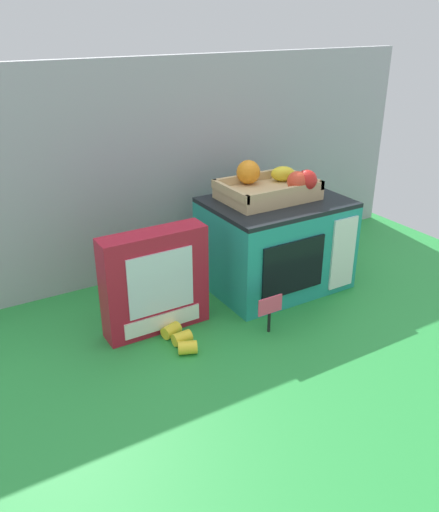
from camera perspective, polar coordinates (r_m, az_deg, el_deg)
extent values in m
plane|color=green|center=(1.52, 2.23, -4.66)|extent=(1.70, 1.70, 0.00)
cube|color=#A0A3A8|center=(1.64, -3.49, 9.61)|extent=(1.61, 0.03, 0.63)
cube|color=teal|center=(1.56, 5.90, 1.18)|extent=(0.38, 0.29, 0.25)
cube|color=black|center=(1.51, 6.11, 5.72)|extent=(0.38, 0.29, 0.01)
cube|color=black|center=(1.43, 7.90, -1.21)|extent=(0.20, 0.01, 0.15)
cube|color=white|center=(1.54, 13.05, 0.28)|extent=(0.08, 0.01, 0.21)
cube|color=tan|center=(1.52, 5.17, 6.65)|extent=(0.26, 0.18, 0.03)
cube|color=tan|center=(1.45, 7.12, 6.77)|extent=(0.26, 0.01, 0.02)
cube|color=tan|center=(1.58, 3.44, 8.38)|extent=(0.26, 0.01, 0.02)
cube|color=tan|center=(1.44, 1.21, 6.91)|extent=(0.01, 0.18, 0.02)
cube|color=tan|center=(1.58, 8.86, 8.22)|extent=(0.01, 0.18, 0.02)
sphere|color=red|center=(1.50, 9.27, 7.98)|extent=(0.06, 0.06, 0.06)
ellipsoid|color=yellow|center=(1.58, 6.78, 8.70)|extent=(0.08, 0.07, 0.04)
sphere|color=orange|center=(1.55, 3.10, 8.93)|extent=(0.07, 0.07, 0.07)
sphere|color=#E04228|center=(1.50, 8.19, 7.93)|extent=(0.06, 0.06, 0.06)
cube|color=#B2192D|center=(1.33, -6.91, -2.73)|extent=(0.27, 0.07, 0.27)
cube|color=silver|center=(1.30, -6.26, -2.86)|extent=(0.17, 0.00, 0.16)
cube|color=white|center=(1.35, -6.05, -6.96)|extent=(0.20, 0.00, 0.04)
cylinder|color=black|center=(1.37, 5.30, -7.03)|extent=(0.01, 0.01, 0.06)
cube|color=#F44C6B|center=(1.34, 5.43, -5.24)|extent=(0.07, 0.00, 0.05)
cylinder|color=yellow|center=(1.29, -3.43, -9.73)|extent=(0.05, 0.05, 0.03)
cylinder|color=yellow|center=(1.32, -4.02, -8.72)|extent=(0.05, 0.03, 0.03)
cylinder|color=yellow|center=(1.35, -5.17, -7.92)|extent=(0.05, 0.04, 0.03)
sphere|color=red|center=(1.79, 12.38, 0.55)|extent=(0.06, 0.06, 0.06)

